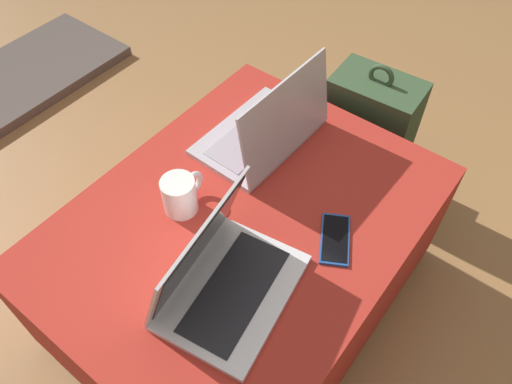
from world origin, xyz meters
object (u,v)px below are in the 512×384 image
object	(u,v)px
cell_phone	(335,239)
laptop_near	(221,277)
backpack	(368,138)
coffee_mug	(181,194)
laptop_far	(267,130)

from	to	relation	value
cell_phone	laptop_near	bearing A→B (deg)	34.04
laptop_near	backpack	size ratio (longest dim) A/B	0.67
laptop_near	cell_phone	xyz separation A→B (m)	(0.27, -0.14, -0.05)
backpack	coffee_mug	bearing A→B (deg)	72.95
backpack	coffee_mug	world-z (taller)	backpack
laptop_near	laptop_far	world-z (taller)	same
laptop_far	backpack	bearing A→B (deg)	162.09
backpack	laptop_near	bearing A→B (deg)	90.37
cell_phone	backpack	size ratio (longest dim) A/B	0.30
laptop_far	cell_phone	bearing A→B (deg)	64.68
laptop_far	cell_phone	distance (m)	0.38
cell_phone	coffee_mug	xyz separation A→B (m)	(-0.15, 0.37, 0.05)
laptop_far	backpack	world-z (taller)	laptop_far
laptop_far	cell_phone	xyz separation A→B (m)	(-0.17, -0.34, -0.05)
cell_phone	backpack	bearing A→B (deg)	-100.82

